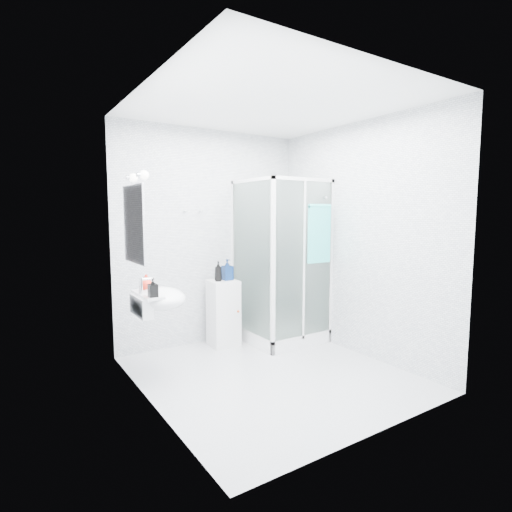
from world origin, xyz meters
TOP-DOWN VIEW (x-y plane):
  - room at (0.00, 0.00)m, footprint 2.40×2.60m
  - shower_enclosure at (0.67, 0.77)m, footprint 0.90×0.95m
  - wall_basin at (-0.99, 0.45)m, footprint 0.46×0.56m
  - mirror at (-1.19, 0.45)m, footprint 0.02×0.60m
  - vanity_lights at (-1.14, 0.45)m, footprint 0.10×0.40m
  - wall_hooks at (-0.25, 1.26)m, footprint 0.23×0.06m
  - storage_cabinet at (0.03, 1.05)m, footprint 0.35×0.36m
  - hand_towel at (0.94, 0.36)m, footprint 0.32×0.05m
  - shampoo_bottle_a at (-0.04, 1.03)m, footprint 0.12×0.12m
  - shampoo_bottle_b at (0.09, 1.05)m, footprint 0.12×0.12m
  - soap_dispenser_orange at (-1.05, 0.56)m, footprint 0.13×0.13m
  - soap_dispenser_black at (-1.09, 0.26)m, footprint 0.08×0.08m

SIDE VIEW (x-z plane):
  - storage_cabinet at x=0.03m, z-range 0.00..0.79m
  - shower_enclosure at x=0.67m, z-range -0.55..1.45m
  - wall_basin at x=-0.99m, z-range 0.62..0.97m
  - shampoo_bottle_a at x=-0.04m, z-range 0.79..1.03m
  - shampoo_bottle_b at x=0.09m, z-range 0.79..1.05m
  - soap_dispenser_orange at x=-1.05m, z-range 0.86..1.02m
  - soap_dispenser_black at x=-1.09m, z-range 0.86..1.03m
  - room at x=0.00m, z-range 0.00..2.60m
  - hand_towel at x=0.94m, z-range 1.03..1.72m
  - mirror at x=-1.19m, z-range 1.15..1.85m
  - wall_hooks at x=-0.25m, z-range 1.60..1.64m
  - vanity_lights at x=-1.14m, z-range 1.88..1.96m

